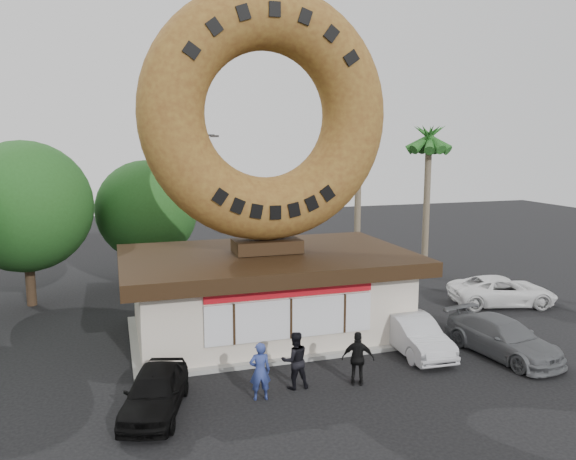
# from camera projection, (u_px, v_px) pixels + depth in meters

# --- Properties ---
(ground) EXTENTS (90.00, 90.00, 0.00)m
(ground) POSITION_uv_depth(u_px,v_px,m) (320.00, 398.00, 16.82)
(ground) COLOR black
(ground) RESTS_ON ground
(donut_shop) EXTENTS (11.20, 7.20, 3.80)m
(donut_shop) POSITION_uv_depth(u_px,v_px,m) (267.00, 290.00, 22.17)
(donut_shop) COLOR beige
(donut_shop) RESTS_ON ground
(giant_donut) EXTENTS (9.53, 2.43, 9.53)m
(giant_donut) POSITION_uv_depth(u_px,v_px,m) (266.00, 115.00, 21.11)
(giant_donut) COLOR olive
(giant_donut) RESTS_ON donut_shop
(tree_west) EXTENTS (6.00, 6.00, 7.65)m
(tree_west) POSITION_uv_depth(u_px,v_px,m) (25.00, 207.00, 25.51)
(tree_west) COLOR #473321
(tree_west) RESTS_ON ground
(tree_mid) EXTENTS (5.20, 5.20, 6.63)m
(tree_mid) POSITION_uv_depth(u_px,v_px,m) (147.00, 211.00, 29.13)
(tree_mid) COLOR #473321
(tree_mid) RESTS_ON ground
(palm_near) EXTENTS (2.60, 2.60, 9.75)m
(palm_near) POSITION_uv_depth(u_px,v_px,m) (359.00, 126.00, 30.89)
(palm_near) COLOR #726651
(palm_near) RESTS_ON ground
(palm_far) EXTENTS (2.60, 2.60, 8.75)m
(palm_far) POSITION_uv_depth(u_px,v_px,m) (429.00, 143.00, 30.66)
(palm_far) COLOR #726651
(palm_far) RESTS_ON ground
(street_lamp) EXTENTS (2.11, 0.20, 8.00)m
(street_lamp) POSITION_uv_depth(u_px,v_px,m) (186.00, 199.00, 30.63)
(street_lamp) COLOR #59595E
(street_lamp) RESTS_ON ground
(person_left) EXTENTS (0.68, 0.48, 1.76)m
(person_left) POSITION_uv_depth(u_px,v_px,m) (260.00, 371.00, 16.57)
(person_left) COLOR navy
(person_left) RESTS_ON ground
(person_center) EXTENTS (0.89, 0.70, 1.81)m
(person_center) POSITION_uv_depth(u_px,v_px,m) (295.00, 360.00, 17.35)
(person_center) COLOR black
(person_center) RESTS_ON ground
(person_right) EXTENTS (1.10, 0.79, 1.73)m
(person_right) POSITION_uv_depth(u_px,v_px,m) (358.00, 359.00, 17.57)
(person_right) COLOR black
(person_right) RESTS_ON ground
(car_black) EXTENTS (2.50, 4.03, 1.28)m
(car_black) POSITION_uv_depth(u_px,v_px,m) (155.00, 391.00, 15.79)
(car_black) COLOR black
(car_black) RESTS_ON ground
(car_silver) EXTENTS (1.57, 4.10, 1.33)m
(car_silver) POSITION_uv_depth(u_px,v_px,m) (413.00, 334.00, 20.37)
(car_silver) COLOR #B5B6BB
(car_silver) RESTS_ON ground
(car_grey) EXTENTS (2.56, 4.80, 1.32)m
(car_grey) POSITION_uv_depth(u_px,v_px,m) (503.00, 338.00, 20.02)
(car_grey) COLOR slate
(car_grey) RESTS_ON ground
(car_white) EXTENTS (5.25, 3.35, 1.35)m
(car_white) POSITION_uv_depth(u_px,v_px,m) (502.00, 291.00, 26.19)
(car_white) COLOR white
(car_white) RESTS_ON ground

